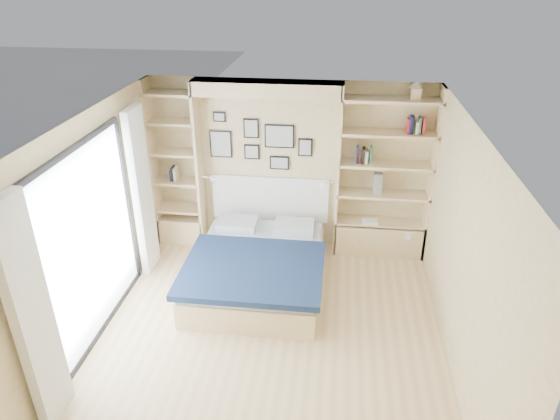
# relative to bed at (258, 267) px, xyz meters

# --- Properties ---
(ground) EXTENTS (4.50, 4.50, 0.00)m
(ground) POSITION_rel_bed_xyz_m (0.29, -1.03, -0.28)
(ground) COLOR #D2B87B
(ground) RESTS_ON ground
(room_shell) EXTENTS (4.50, 4.50, 4.50)m
(room_shell) POSITION_rel_bed_xyz_m (-0.09, 0.49, 0.80)
(room_shell) COLOR #D8BF8A
(room_shell) RESTS_ON ground
(bed) EXTENTS (1.75, 2.30, 1.07)m
(bed) POSITION_rel_bed_xyz_m (0.00, 0.00, 0.00)
(bed) COLOR beige
(bed) RESTS_ON ground
(photo_gallery) EXTENTS (1.48, 0.02, 0.82)m
(photo_gallery) POSITION_rel_bed_xyz_m (-0.16, 1.19, 1.33)
(photo_gallery) COLOR black
(photo_gallery) RESTS_ON ground
(reading_lamps) EXTENTS (1.92, 0.12, 0.15)m
(reading_lamps) POSITION_rel_bed_xyz_m (-0.01, 0.97, 0.82)
(reading_lamps) COLOR silver
(reading_lamps) RESTS_ON ground
(shelf_decor) EXTENTS (3.54, 0.23, 2.03)m
(shelf_decor) POSITION_rel_bed_xyz_m (1.38, 1.04, 1.42)
(shelf_decor) COLOR #A51E1E
(shelf_decor) RESTS_ON ground
(deck_chair) EXTENTS (0.77, 0.96, 0.84)m
(deck_chair) POSITION_rel_bed_xyz_m (-3.29, -0.02, 0.12)
(deck_chair) COLOR tan
(deck_chair) RESTS_ON ground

